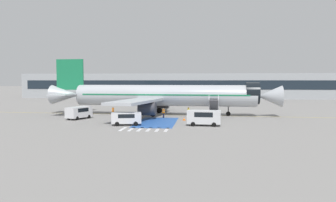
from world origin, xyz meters
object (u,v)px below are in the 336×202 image
at_px(service_van_2, 79,112).
at_px(ground_crew_1, 113,111).
at_px(ground_crew_3, 190,114).
at_px(traffic_cone_0, 184,119).
at_px(fuel_tanker, 145,98).
at_px(baggage_cart, 129,117).
at_px(service_van_1, 126,118).
at_px(terminal_building, 180,86).
at_px(ground_crew_2, 163,112).
at_px(boarding_stairs_forward, 214,113).
at_px(service_van_0, 204,117).
at_px(ground_crew_0, 189,112).
at_px(airliner, 162,96).

xyz_separation_m(service_van_2, ground_crew_1, (4.57, 4.97, -0.27)).
relative_size(ground_crew_3, traffic_cone_0, 2.88).
height_order(fuel_tanker, traffic_cone_0, fuel_tanker).
height_order(baggage_cart, ground_crew_1, ground_crew_1).
xyz_separation_m(service_van_1, terminal_building, (2.58, 75.94, 3.41)).
distance_m(ground_crew_1, ground_crew_2, 9.71).
distance_m(boarding_stairs_forward, ground_crew_2, 8.79).
bearing_deg(service_van_0, ground_crew_2, -139.14).
relative_size(baggage_cart, ground_crew_2, 1.72).
bearing_deg(fuel_tanker, ground_crew_2, 16.92).
distance_m(ground_crew_0, traffic_cone_0, 4.23).
bearing_deg(service_van_1, service_van_2, -137.62).
bearing_deg(service_van_0, service_van_1, -82.25).
distance_m(service_van_2, baggage_cart, 8.55).
bearing_deg(ground_crew_1, traffic_cone_0, 84.51).
height_order(airliner, service_van_0, airliner).
relative_size(fuel_tanker, ground_crew_2, 6.25).
xyz_separation_m(boarding_stairs_forward, traffic_cone_0, (-4.95, -3.14, -0.73)).
bearing_deg(ground_crew_0, terminal_building, -26.25).
distance_m(service_van_1, baggage_cart, 8.18).
distance_m(ground_crew_1, terminal_building, 64.75).
xyz_separation_m(service_van_2, traffic_cone_0, (17.99, -0.06, -0.97)).
relative_size(boarding_stairs_forward, service_van_0, 1.08).
relative_size(fuel_tanker, ground_crew_3, 6.44).
distance_m(baggage_cart, ground_crew_2, 6.18).
bearing_deg(service_van_2, airliner, 53.43).
height_order(airliner, baggage_cart, airliner).
distance_m(airliner, fuel_tanker, 25.21).
relative_size(service_van_0, service_van_1, 1.07).
xyz_separation_m(service_van_1, service_van_2, (-9.87, 6.81, 0.11)).
xyz_separation_m(traffic_cone_0, terminal_building, (-5.54, 69.19, 4.27)).
distance_m(fuel_tanker, service_van_2, 32.67).
bearing_deg(ground_crew_1, boarding_stairs_forward, 99.20).
relative_size(service_van_1, baggage_cart, 1.57).
relative_size(fuel_tanker, ground_crew_1, 6.22).
distance_m(service_van_2, ground_crew_2, 14.54).
distance_m(service_van_2, traffic_cone_0, 18.01).
relative_size(fuel_tanker, service_van_2, 2.11).
distance_m(ground_crew_0, ground_crew_2, 4.44).
bearing_deg(boarding_stairs_forward, airliner, 155.58).
relative_size(boarding_stairs_forward, service_van_1, 1.16).
height_order(service_van_0, ground_crew_1, service_van_0).
distance_m(fuel_tanker, ground_crew_1, 27.24).
distance_m(service_van_0, ground_crew_1, 19.97).
bearing_deg(service_van_1, terminal_building, 165.05).
bearing_deg(boarding_stairs_forward, fuel_tanker, 123.86).
relative_size(ground_crew_0, ground_crew_3, 1.13).
xyz_separation_m(boarding_stairs_forward, service_van_1, (-13.07, -9.90, 0.13)).
xyz_separation_m(service_van_0, terminal_building, (-8.76, 75.21, 3.22)).
height_order(airliner, service_van_1, airliner).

